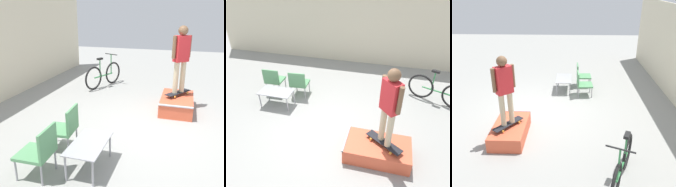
# 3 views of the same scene
# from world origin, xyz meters

# --- Properties ---
(ground_plane) EXTENTS (24.00, 24.00, 0.00)m
(ground_plane) POSITION_xyz_m (0.00, 0.00, 0.00)
(ground_plane) COLOR gray
(skate_ramp_box) EXTENTS (1.44, 0.82, 0.39)m
(skate_ramp_box) POSITION_xyz_m (1.40, -0.51, 0.18)
(skate_ramp_box) COLOR #DB5638
(skate_ramp_box) RESTS_ON ground_plane
(skateboard_on_ramp) EXTENTS (0.81, 0.65, 0.07)m
(skateboard_on_ramp) POSITION_xyz_m (1.52, -0.51, 0.45)
(skateboard_on_ramp) COLOR black
(skateboard_on_ramp) RESTS_ON skate_ramp_box
(person_skater) EXTENTS (0.41, 0.45, 1.72)m
(person_skater) POSITION_xyz_m (1.52, -0.51, 1.47)
(person_skater) COLOR #C6B793
(person_skater) RESTS_ON skateboard_on_ramp
(coffee_table) EXTENTS (0.96, 0.55, 0.47)m
(coffee_table) POSITION_xyz_m (-1.67, 0.74, 0.41)
(coffee_table) COLOR #9E9EA3
(coffee_table) RESTS_ON ground_plane
(patio_chair_left) EXTENTS (0.53, 0.53, 0.85)m
(patio_chair_left) POSITION_xyz_m (-2.09, 1.40, 0.47)
(patio_chair_left) COLOR #99999E
(patio_chair_left) RESTS_ON ground_plane
(patio_chair_right) EXTENTS (0.56, 0.56, 0.85)m
(patio_chair_right) POSITION_xyz_m (-1.23, 1.40, 0.47)
(patio_chair_right) COLOR #99999E
(patio_chair_right) RESTS_ON ground_plane
(bicycle) EXTENTS (1.68, 0.77, 1.09)m
(bicycle) POSITION_xyz_m (2.91, 2.04, 0.41)
(bicycle) COLOR black
(bicycle) RESTS_ON ground_plane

